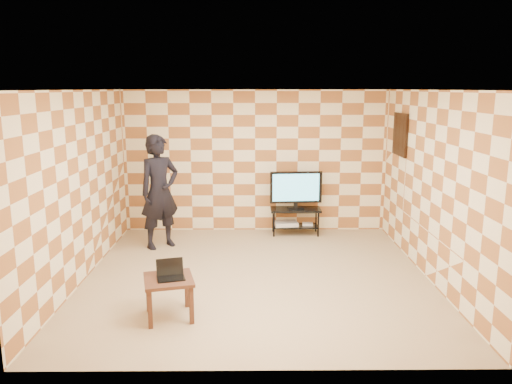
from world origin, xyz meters
TOP-DOWN VIEW (x-y plane):
  - floor at (0.00, 0.00)m, footprint 5.00×5.00m
  - wall_back at (0.00, 2.50)m, footprint 5.00×0.02m
  - wall_front at (0.00, -2.50)m, footprint 5.00×0.02m
  - wall_left at (-2.50, 0.00)m, footprint 0.02×5.00m
  - wall_right at (2.50, 0.00)m, footprint 0.02×5.00m
  - ceiling at (0.00, 0.00)m, footprint 5.00×5.00m
  - wall_art at (2.47, 1.55)m, footprint 0.04×0.72m
  - tv_stand at (0.76, 2.19)m, footprint 0.94×0.42m
  - tv at (0.76, 2.18)m, footprint 0.98×0.20m
  - dvd_player at (0.58, 2.17)m, footprint 0.47×0.36m
  - game_console at (1.00, 2.19)m, footprint 0.21×0.16m
  - side_table at (-1.07, -1.32)m, footprint 0.69×0.69m
  - laptop at (-1.04, -1.30)m, footprint 0.38×0.33m
  - person at (-1.65, 1.45)m, footprint 0.85×0.81m

SIDE VIEW (x-z plane):
  - floor at x=0.00m, z-range 0.00..0.00m
  - game_console at x=1.00m, z-range 0.17..0.22m
  - dvd_player at x=0.58m, z-range 0.17..0.24m
  - tv_stand at x=0.76m, z-range 0.11..0.61m
  - side_table at x=-1.07m, z-range 0.16..0.66m
  - laptop at x=-1.04m, z-range 0.44..0.66m
  - tv at x=0.76m, z-range 0.54..1.25m
  - person at x=-1.65m, z-range 0.00..1.96m
  - wall_back at x=0.00m, z-range 0.00..2.70m
  - wall_front at x=0.00m, z-range 0.00..2.70m
  - wall_left at x=-2.50m, z-range 0.00..2.70m
  - wall_right at x=2.50m, z-range 0.00..2.70m
  - wall_art at x=2.47m, z-range 1.59..2.31m
  - ceiling at x=0.00m, z-range 2.69..2.71m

